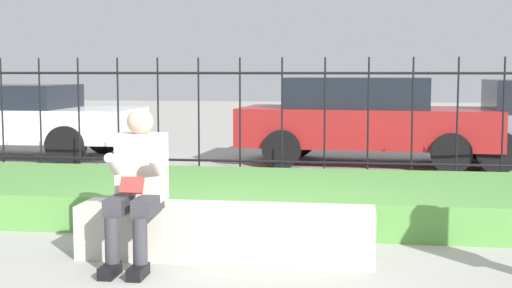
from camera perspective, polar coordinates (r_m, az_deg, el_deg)
ground_plane at (r=5.93m, az=-1.76°, el=-9.18°), size 60.00×60.00×0.00m
stone_bench at (r=5.89m, az=-2.46°, el=-7.31°), size 2.43×0.46×0.44m
person_seated_reader at (r=5.71m, az=-9.45°, el=-2.92°), size 0.42×0.73×1.24m
grass_berm at (r=7.68m, az=0.65°, el=-4.35°), size 10.38×2.32×0.35m
iron_fence at (r=9.36m, az=2.09°, el=1.93°), size 8.38×0.03×1.72m
car_parked_center at (r=11.87m, az=8.76°, el=2.02°), size 4.29×2.08×1.43m
car_parked_left at (r=13.38m, az=-19.29°, el=2.00°), size 4.57×1.99×1.30m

